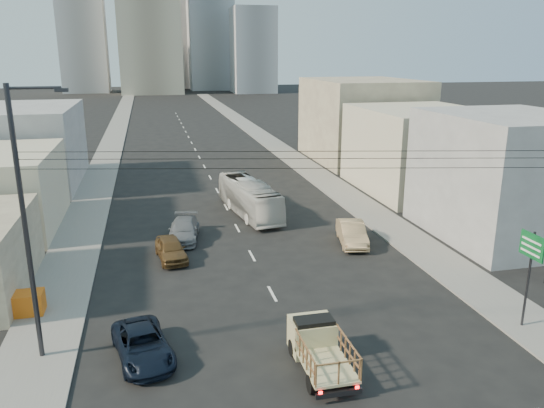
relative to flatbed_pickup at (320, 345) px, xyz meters
name	(u,v)px	position (x,y,z in m)	size (l,w,h in m)	color
ground	(315,374)	(-0.31, -0.42, -1.09)	(420.00, 420.00, 0.00)	black
sidewalk_left	(114,137)	(-12.06, 69.58, -1.03)	(3.50, 180.00, 0.12)	slate
sidewalk_right	(257,132)	(11.44, 69.58, -1.03)	(3.50, 180.00, 0.12)	slate
lane_dashes	(197,153)	(-0.31, 52.58, -1.09)	(0.15, 104.00, 0.01)	silver
flatbed_pickup	(320,345)	(0.00, 0.00, 0.00)	(1.95, 4.41, 1.90)	#C1B681
navy_pickup	(143,345)	(-7.40, 2.49, -0.43)	(2.19, 4.76, 1.32)	black
city_bus	(249,197)	(1.33, 23.10, 0.35)	(2.43, 10.37, 2.89)	#B9B9B5
sedan_brown	(171,249)	(-5.61, 14.19, -0.37)	(1.70, 4.23, 1.44)	brown
sedan_tan	(352,233)	(7.07, 14.28, -0.30)	(1.68, 4.83, 1.59)	tan
sedan_grey	(184,230)	(-4.52, 17.90, -0.36)	(2.06, 5.06, 1.47)	slate
green_sign	(531,257)	(10.85, 1.08, 2.65)	(0.18, 1.60, 5.00)	#2D2D33
streetlamp_left	(27,220)	(-11.70, 3.58, 5.34)	(2.36, 0.25, 12.00)	#2D2D33
overhead_wires	(309,159)	(-0.31, 1.08, 7.87)	(23.01, 5.02, 0.72)	black
crate_stack	(25,303)	(-13.31, 7.99, -0.40)	(1.80, 1.20, 1.14)	#D16013
bldg_right_near	(508,176)	(18.69, 13.58, 3.41)	(10.00, 12.00, 9.00)	gray
bldg_right_mid	(420,150)	(19.19, 27.58, 2.91)	(11.00, 14.00, 8.00)	#C1B59B
bldg_right_far	(362,120)	(19.69, 43.58, 3.91)	(12.00, 16.00, 10.00)	gray
bldg_left_far	(15,147)	(-19.81, 38.58, 2.91)	(12.00, 16.00, 8.00)	gray
midrise_ne	(210,34)	(17.69, 184.58, 18.91)	(16.00, 16.00, 40.00)	gray
midrise_nw	(84,41)	(-26.31, 179.58, 15.91)	(15.00, 15.00, 34.00)	gray
midrise_back	(175,29)	(5.69, 199.58, 20.91)	(18.00, 18.00, 44.00)	gray
midrise_east	(253,51)	(29.69, 164.58, 12.91)	(14.00, 14.00, 28.00)	gray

